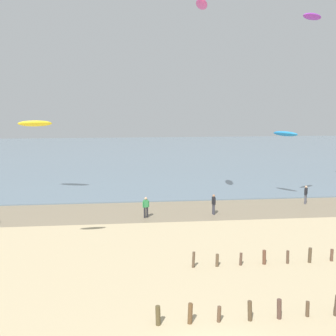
# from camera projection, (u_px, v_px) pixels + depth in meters

# --- Properties ---
(wet_sand_strip) EXTENTS (120.00, 6.58, 0.01)m
(wet_sand_strip) POSITION_uv_depth(u_px,v_px,m) (165.00, 211.00, 34.88)
(wet_sand_strip) COLOR #84755B
(wet_sand_strip) RESTS_ON ground
(sea) EXTENTS (160.00, 70.00, 0.10)m
(sea) POSITION_uv_depth(u_px,v_px,m) (144.00, 154.00, 72.46)
(sea) COLOR slate
(sea) RESTS_ON ground
(groyne_mid) EXTENTS (13.92, 0.35, 0.94)m
(groyne_mid) POSITION_uv_depth(u_px,v_px,m) (310.00, 256.00, 23.65)
(groyne_mid) COLOR brown
(groyne_mid) RESTS_ON ground
(person_nearest_camera) EXTENTS (0.39, 0.47, 1.71)m
(person_nearest_camera) POSITION_uv_depth(u_px,v_px,m) (306.00, 194.00, 37.24)
(person_nearest_camera) COLOR #4C4C56
(person_nearest_camera) RESTS_ON ground
(person_mid_beach) EXTENTS (0.27, 0.57, 1.71)m
(person_mid_beach) POSITION_uv_depth(u_px,v_px,m) (214.00, 204.00, 33.70)
(person_mid_beach) COLOR #383842
(person_mid_beach) RESTS_ON ground
(person_by_waterline) EXTENTS (0.54, 0.32, 1.71)m
(person_by_waterline) POSITION_uv_depth(u_px,v_px,m) (146.00, 207.00, 32.75)
(person_by_waterline) COLOR #232328
(person_by_waterline) RESTS_ON ground
(kite_aloft_1) EXTENTS (2.23, 2.57, 0.69)m
(kite_aloft_1) POSITION_uv_depth(u_px,v_px,m) (285.00, 134.00, 37.80)
(kite_aloft_1) COLOR #2384D1
(kite_aloft_2) EXTENTS (2.32, 1.88, 0.60)m
(kite_aloft_2) POSITION_uv_depth(u_px,v_px,m) (312.00, 17.00, 31.35)
(kite_aloft_2) COLOR purple
(kite_aloft_3) EXTENTS (1.95, 0.84, 0.51)m
(kite_aloft_3) POSITION_uv_depth(u_px,v_px,m) (35.00, 123.00, 23.34)
(kite_aloft_3) COLOR yellow
(kite_aloft_4) EXTENTS (1.51, 3.11, 0.78)m
(kite_aloft_4) POSITION_uv_depth(u_px,v_px,m) (202.00, 4.00, 32.58)
(kite_aloft_4) COLOR #E54C99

